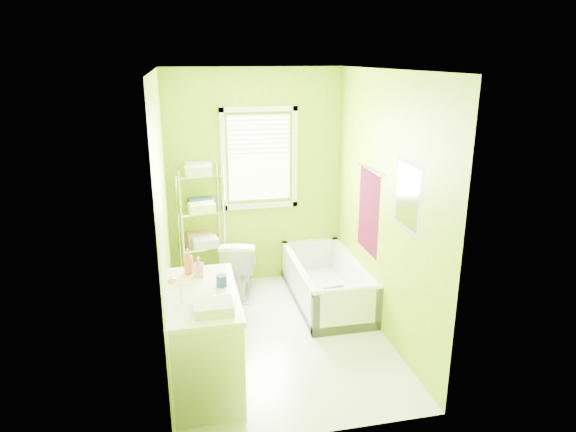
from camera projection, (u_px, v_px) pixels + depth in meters
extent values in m
plane|color=silver|center=(279.00, 335.00, 5.21)|extent=(2.90, 2.90, 0.00)
cube|color=#78A107|center=(255.00, 179.00, 6.17)|extent=(2.10, 0.04, 2.60)
cube|color=#78A107|center=(320.00, 275.00, 3.47)|extent=(2.10, 0.04, 2.60)
cube|color=#78A107|center=(164.00, 220.00, 4.61)|extent=(0.04, 2.90, 2.60)
cube|color=#78A107|center=(383.00, 207.00, 5.03)|extent=(0.04, 2.90, 2.60)
cube|color=white|center=(278.00, 70.00, 4.43)|extent=(2.10, 2.90, 0.04)
cube|color=white|center=(259.00, 158.00, 6.10)|extent=(0.74, 0.01, 1.01)
cube|color=white|center=(260.00, 206.00, 6.25)|extent=(0.92, 0.05, 0.06)
cube|color=white|center=(259.00, 109.00, 5.91)|extent=(0.92, 0.05, 0.06)
cube|color=white|center=(223.00, 160.00, 5.99)|extent=(0.06, 0.05, 1.22)
cube|color=white|center=(295.00, 157.00, 6.17)|extent=(0.06, 0.05, 1.22)
cube|color=white|center=(259.00, 134.00, 5.99)|extent=(0.72, 0.02, 0.50)
cube|color=white|center=(167.00, 300.00, 3.77)|extent=(0.02, 0.80, 2.00)
sphere|color=gold|center=(172.00, 281.00, 4.08)|extent=(0.07, 0.07, 0.07)
cube|color=#45081D|center=(369.00, 211.00, 5.40)|extent=(0.02, 0.58, 0.90)
cylinder|color=silver|center=(369.00, 169.00, 5.26)|extent=(0.02, 0.62, 0.02)
cube|color=#CC5972|center=(408.00, 196.00, 4.44)|extent=(0.02, 0.54, 0.64)
cube|color=white|center=(407.00, 197.00, 4.44)|extent=(0.01, 0.44, 0.54)
cube|color=white|center=(326.00, 296.00, 5.95)|extent=(0.73, 1.57, 0.10)
cube|color=white|center=(298.00, 284.00, 5.83)|extent=(0.07, 1.57, 0.47)
cube|color=white|center=(353.00, 279.00, 5.96)|extent=(0.07, 1.57, 0.47)
cube|color=white|center=(347.00, 312.00, 5.19)|extent=(0.73, 0.07, 0.47)
cube|color=white|center=(310.00, 258.00, 6.59)|extent=(0.73, 0.07, 0.47)
cylinder|color=white|center=(348.00, 291.00, 5.12)|extent=(0.73, 0.07, 0.07)
cylinder|color=blue|center=(338.00, 308.00, 5.48)|extent=(0.31, 0.31, 0.05)
cylinder|color=yellow|center=(338.00, 304.00, 5.47)|extent=(0.29, 0.29, 0.05)
cube|color=blue|center=(334.00, 295.00, 5.56)|extent=(0.22, 0.07, 0.20)
imported|color=white|center=(240.00, 266.00, 6.01)|extent=(0.54, 0.77, 0.72)
cube|color=silver|center=(204.00, 341.00, 4.34)|extent=(0.56, 1.12, 0.81)
cube|color=white|center=(202.00, 295.00, 4.21)|extent=(0.59, 1.15, 0.05)
ellipsoid|color=white|center=(205.00, 304.00, 4.07)|extent=(0.39, 0.50, 0.13)
cylinder|color=silver|center=(181.00, 294.00, 4.01)|extent=(0.03, 0.03, 0.16)
cylinder|color=silver|center=(181.00, 286.00, 3.99)|extent=(0.12, 0.02, 0.02)
imported|color=#D25F3D|center=(188.00, 261.00, 4.54)|extent=(0.10, 0.10, 0.23)
imported|color=#C982AB|center=(199.00, 267.00, 4.49)|extent=(0.09, 0.09, 0.18)
cylinder|color=#18339D|center=(221.00, 281.00, 4.30)|extent=(0.09, 0.09, 0.10)
cube|color=silver|center=(214.00, 307.00, 3.87)|extent=(0.30, 0.23, 0.07)
cylinder|color=silver|center=(183.00, 237.00, 5.78)|extent=(0.02, 0.02, 1.53)
cylinder|color=silver|center=(179.00, 229.00, 6.04)|extent=(0.02, 0.02, 1.53)
cylinder|color=silver|center=(225.00, 232.00, 5.94)|extent=(0.02, 0.02, 1.53)
cylinder|color=silver|center=(219.00, 224.00, 6.20)|extent=(0.02, 0.02, 1.53)
cube|color=silver|center=(204.00, 279.00, 6.18)|extent=(0.55, 0.38, 0.02)
cube|color=silver|center=(203.00, 246.00, 6.05)|extent=(0.55, 0.38, 0.02)
cube|color=silver|center=(201.00, 211.00, 5.92)|extent=(0.55, 0.38, 0.02)
cube|color=silver|center=(199.00, 174.00, 5.79)|extent=(0.55, 0.38, 0.02)
cube|color=silver|center=(198.00, 171.00, 5.68)|extent=(0.31, 0.23, 0.11)
cube|color=silver|center=(198.00, 167.00, 5.88)|extent=(0.31, 0.23, 0.11)
cube|color=#FEFF9B|center=(202.00, 208.00, 5.82)|extent=(0.31, 0.23, 0.11)
cube|color=#285193|center=(201.00, 203.00, 6.01)|extent=(0.31, 0.23, 0.11)
cube|color=silver|center=(205.00, 243.00, 5.97)|extent=(0.31, 0.23, 0.11)
cube|color=pink|center=(200.00, 237.00, 6.14)|extent=(0.31, 0.23, 0.11)
cube|color=pink|center=(224.00, 263.00, 6.21)|extent=(0.06, 0.27, 0.48)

